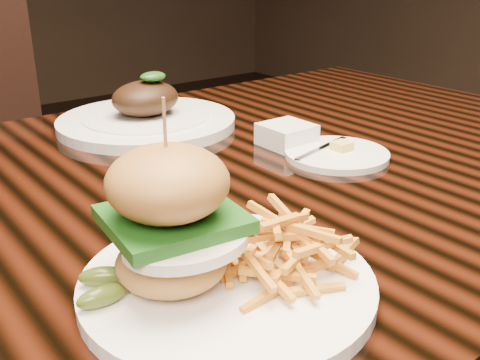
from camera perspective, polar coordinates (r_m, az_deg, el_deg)
dining_table at (r=0.81m, az=-6.07°, el=-5.23°), size 1.60×0.90×0.75m
burger_plate at (r=0.50m, az=-2.21°, el=-6.82°), size 0.27×0.27×0.19m
side_saucer at (r=0.87m, az=9.79°, el=2.63°), size 0.16×0.16×0.02m
ramekin at (r=0.92m, az=4.77°, el=4.60°), size 0.08×0.08×0.04m
far_dish at (r=1.03m, az=-9.48°, el=6.37°), size 0.32×0.32×0.10m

